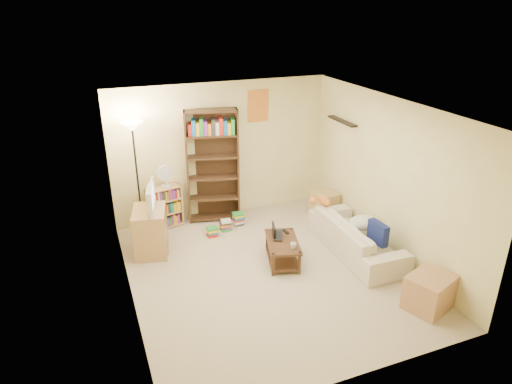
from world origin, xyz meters
The scene contains 19 objects.
room centered at (0.00, 0.01, 1.62)m, with size 4.50×4.54×2.52m.
sofa centered at (1.55, 0.04, 0.28)m, with size 0.81×1.97×0.57m, color beige.
navy_pillow centered at (1.63, -0.38, 0.54)m, with size 0.37×0.11×0.34m, color navy.
cream_blanket centered at (1.69, 0.08, 0.49)m, with size 0.52×0.37×0.22m, color beige.
tabby_cat centered at (1.32, 0.80, 0.65)m, with size 0.45×0.17×0.15m.
coffee_table centered at (0.32, 0.20, 0.23)m, with size 0.68×0.94×0.37m.
laptop centered at (0.36, 0.34, 0.39)m, with size 0.36×0.43×0.03m, color black.
laptop_screen centered at (0.24, 0.38, 0.49)m, with size 0.01×0.28×0.19m, color white.
mug centered at (0.37, -0.06, 0.42)m, with size 0.11×0.11×0.09m, color silver.
tv_remote centered at (0.48, 0.44, 0.38)m, with size 0.05×0.15×0.02m, color black.
tv_stand centered at (-1.53, 1.26, 0.37)m, with size 0.50×0.70×0.75m, color tan.
television centered at (-1.53, 1.26, 0.96)m, with size 0.26×0.74×0.42m, color black.
tall_bookshelf centered at (-0.23, 2.05, 1.09)m, with size 0.98×0.52×2.07m.
short_bookshelf centered at (-1.14, 2.05, 0.39)m, with size 0.64×0.37×0.78m.
desk_fan centered at (-1.10, 2.01, 1.01)m, with size 0.28×0.16×0.42m.
floor_lamp centered at (-1.58, 1.83, 1.63)m, with size 0.35×0.35×2.04m.
side_table centered at (1.72, 1.39, 0.24)m, with size 0.42×0.42×0.49m, color tan.
end_cabinet centered at (1.65, -1.55, 0.24)m, with size 0.58×0.48×0.48m, color tan.
book_stacks centered at (-0.15, 1.55, 0.10)m, with size 0.76×0.38×0.24m.
Camera 1 is at (-2.33, -5.39, 3.83)m, focal length 32.00 mm.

